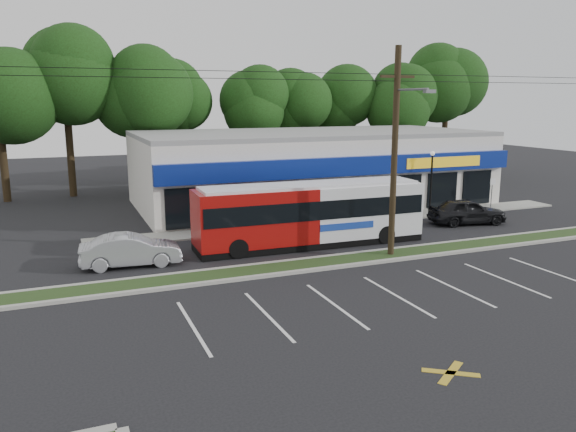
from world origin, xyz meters
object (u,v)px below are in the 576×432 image
(utility_pole, at_px, (393,146))
(lamp_post, at_px, (431,175))
(metrobus, at_px, (311,213))
(pedestrian_b, at_px, (378,208))
(pedestrian_a, at_px, (353,218))
(car_silver, at_px, (131,250))
(car_dark, at_px, (467,211))
(sign_post, at_px, (492,188))

(utility_pole, height_order, lamp_post, utility_pole)
(metrobus, xyz_separation_m, pedestrian_b, (6.54, 4.00, -0.94))
(pedestrian_b, bearing_deg, pedestrian_a, 48.65)
(car_silver, relative_size, pedestrian_a, 2.47)
(metrobus, height_order, car_silver, metrobus)
(car_silver, bearing_deg, metrobus, -83.18)
(metrobus, xyz_separation_m, car_dark, (11.11, 1.03, -0.94))
(lamp_post, bearing_deg, pedestrian_b, -175.93)
(metrobus, bearing_deg, car_silver, -176.14)
(metrobus, bearing_deg, sign_post, 16.03)
(sign_post, relative_size, car_silver, 0.49)
(metrobus, distance_m, pedestrian_b, 7.73)
(sign_post, bearing_deg, pedestrian_a, -168.25)
(sign_post, relative_size, car_dark, 0.47)
(sign_post, relative_size, pedestrian_b, 1.39)
(sign_post, xyz_separation_m, car_silver, (-25.02, -4.45, -0.81))
(sign_post, distance_m, metrobus, 16.27)
(lamp_post, distance_m, metrobus, 11.62)
(sign_post, distance_m, pedestrian_a, 12.66)
(car_silver, bearing_deg, utility_pole, -100.60)
(car_dark, relative_size, pedestrian_b, 2.94)
(sign_post, bearing_deg, metrobus, -165.50)
(utility_pole, xyz_separation_m, car_dark, (8.53, 4.60, -4.61))
(metrobus, xyz_separation_m, car_silver, (-9.27, -0.38, -0.99))
(car_dark, height_order, pedestrian_a, pedestrian_a)
(car_silver, bearing_deg, sign_post, -75.43)
(utility_pole, height_order, pedestrian_a, utility_pole)
(lamp_post, bearing_deg, sign_post, -2.58)
(car_dark, bearing_deg, lamp_post, 17.83)
(pedestrian_a, bearing_deg, pedestrian_b, -171.64)
(utility_pole, distance_m, pedestrian_b, 9.71)
(lamp_post, bearing_deg, pedestrian_a, -159.22)
(metrobus, distance_m, car_silver, 9.33)
(car_silver, xyz_separation_m, pedestrian_b, (15.81, 4.38, 0.05))
(metrobus, relative_size, car_silver, 2.71)
(car_dark, xyz_separation_m, pedestrian_a, (-7.74, 0.47, 0.12))
(metrobus, distance_m, car_dark, 11.20)
(lamp_post, xyz_separation_m, pedestrian_a, (-7.38, -2.80, -1.75))
(utility_pole, distance_m, pedestrian_a, 6.82)
(lamp_post, height_order, pedestrian_a, lamp_post)
(metrobus, relative_size, car_dark, 2.61)
(car_dark, bearing_deg, utility_pole, 129.93)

